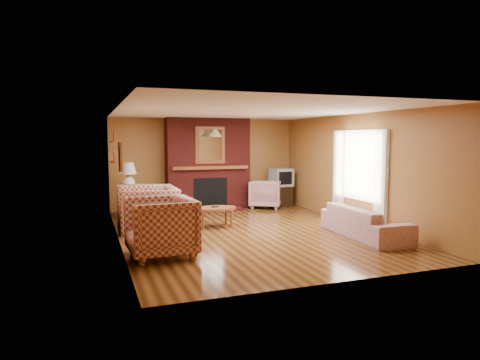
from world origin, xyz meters
name	(u,v)px	position (x,y,z in m)	size (l,w,h in m)	color
floor	(248,232)	(0.00, 0.00, 0.00)	(6.50, 6.50, 0.00)	#40240D
ceiling	(248,111)	(0.00, 0.00, 2.40)	(6.50, 6.50, 0.00)	white
wall_back	(205,163)	(0.00, 3.25, 1.20)	(6.50, 6.50, 0.00)	#9C6430
wall_front	(339,191)	(0.00, -3.25, 1.20)	(6.50, 6.50, 0.00)	#9C6430
wall_left	(118,176)	(-2.50, 0.00, 1.20)	(6.50, 6.50, 0.00)	#9C6430
wall_right	(355,169)	(2.50, 0.00, 1.20)	(6.50, 6.50, 0.00)	#9C6430
fireplace	(208,165)	(0.00, 2.98, 1.18)	(2.20, 0.82, 2.40)	#521412
window_right	(359,173)	(2.45, -0.20, 1.13)	(0.10, 1.85, 2.00)	beige
bookshelf	(114,148)	(-2.44, 1.90, 1.67)	(0.09, 0.55, 0.71)	brown
botanical_print	(121,157)	(-2.47, -0.30, 1.55)	(0.05, 0.40, 0.50)	brown
pendant_light	(215,133)	(0.00, 2.30, 2.00)	(0.36, 0.36, 0.48)	black
plaid_loveseat	(148,208)	(-1.85, 1.00, 0.43)	(1.34, 1.17, 0.87)	maroon
plaid_armchair	(161,227)	(-1.95, -1.22, 0.47)	(1.01, 1.04, 0.95)	maroon
floral_sofa	(365,222)	(1.90, -1.21, 0.29)	(2.01, 0.79, 0.59)	beige
floral_armchair	(266,194)	(1.53, 2.67, 0.38)	(0.81, 0.83, 0.76)	beige
coffee_table	(215,210)	(-0.51, 0.63, 0.38)	(0.91, 0.56, 0.45)	brown
side_table	(129,203)	(-2.10, 2.45, 0.33)	(0.50, 0.50, 0.67)	brown
table_lamp	(128,175)	(-2.10, 2.45, 1.02)	(0.38, 0.38, 0.63)	silver
tv_stand	(281,196)	(2.05, 2.80, 0.28)	(0.51, 0.46, 0.56)	black
crt_tv	(281,177)	(2.05, 2.79, 0.80)	(0.59, 0.58, 0.49)	#9C9FA3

